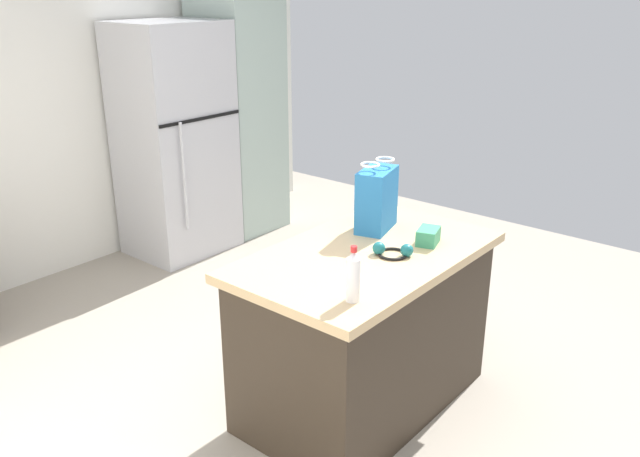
{
  "coord_description": "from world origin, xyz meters",
  "views": [
    {
      "loc": [
        -2.41,
        -1.94,
        2.15
      ],
      "look_at": [
        0.06,
        0.11,
        0.93
      ],
      "focal_mm": 37.09,
      "sensor_mm": 36.0,
      "label": 1
    }
  ],
  "objects_px": {
    "bottle": "(353,277)",
    "ear_defenders": "(393,251)",
    "kitchen_island": "(364,329)",
    "shopping_bag": "(377,199)",
    "tall_cabinet": "(239,112)",
    "small_box": "(428,236)",
    "refrigerator": "(175,141)"
  },
  "relations": [
    {
      "from": "bottle",
      "to": "ear_defenders",
      "type": "bearing_deg",
      "value": 15.58
    },
    {
      "from": "tall_cabinet",
      "to": "small_box",
      "type": "height_order",
      "value": "tall_cabinet"
    },
    {
      "from": "bottle",
      "to": "ear_defenders",
      "type": "distance_m",
      "value": 0.54
    },
    {
      "from": "refrigerator",
      "to": "small_box",
      "type": "relative_size",
      "value": 13.05
    },
    {
      "from": "kitchen_island",
      "to": "refrigerator",
      "type": "distance_m",
      "value": 2.64
    },
    {
      "from": "refrigerator",
      "to": "tall_cabinet",
      "type": "distance_m",
      "value": 0.73
    },
    {
      "from": "refrigerator",
      "to": "tall_cabinet",
      "type": "xyz_separation_m",
      "value": [
        0.71,
        0.0,
        0.13
      ]
    },
    {
      "from": "tall_cabinet",
      "to": "bottle",
      "type": "relative_size",
      "value": 8.55
    },
    {
      "from": "small_box",
      "to": "ear_defenders",
      "type": "relative_size",
      "value": 0.7
    },
    {
      "from": "tall_cabinet",
      "to": "small_box",
      "type": "xyz_separation_m",
      "value": [
        -1.22,
        -2.65,
        -0.13
      ]
    },
    {
      "from": "small_box",
      "to": "kitchen_island",
      "type": "bearing_deg",
      "value": 148.12
    },
    {
      "from": "bottle",
      "to": "small_box",
      "type": "bearing_deg",
      "value": 6.77
    },
    {
      "from": "ear_defenders",
      "to": "small_box",
      "type": "bearing_deg",
      "value": -12.36
    },
    {
      "from": "refrigerator",
      "to": "ear_defenders",
      "type": "relative_size",
      "value": 9.11
    },
    {
      "from": "shopping_bag",
      "to": "bottle",
      "type": "xyz_separation_m",
      "value": [
        -0.76,
        -0.42,
        -0.06
      ]
    },
    {
      "from": "refrigerator",
      "to": "tall_cabinet",
      "type": "relative_size",
      "value": 0.88
    },
    {
      "from": "kitchen_island",
      "to": "refrigerator",
      "type": "relative_size",
      "value": 0.74
    },
    {
      "from": "kitchen_island",
      "to": "tall_cabinet",
      "type": "height_order",
      "value": "tall_cabinet"
    },
    {
      "from": "kitchen_island",
      "to": "shopping_bag",
      "type": "relative_size",
      "value": 3.62
    },
    {
      "from": "small_box",
      "to": "ear_defenders",
      "type": "height_order",
      "value": "small_box"
    },
    {
      "from": "kitchen_island",
      "to": "refrigerator",
      "type": "bearing_deg",
      "value": 72.23
    },
    {
      "from": "refrigerator",
      "to": "shopping_bag",
      "type": "relative_size",
      "value": 4.89
    },
    {
      "from": "kitchen_island",
      "to": "shopping_bag",
      "type": "xyz_separation_m",
      "value": [
        0.29,
        0.15,
        0.61
      ]
    },
    {
      "from": "refrigerator",
      "to": "bottle",
      "type": "distance_m",
      "value": 3.02
    },
    {
      "from": "refrigerator",
      "to": "small_box",
      "type": "distance_m",
      "value": 2.7
    },
    {
      "from": "kitchen_island",
      "to": "shopping_bag",
      "type": "distance_m",
      "value": 0.69
    },
    {
      "from": "bottle",
      "to": "ear_defenders",
      "type": "xyz_separation_m",
      "value": [
        0.51,
        0.14,
        -0.09
      ]
    },
    {
      "from": "kitchen_island",
      "to": "shopping_bag",
      "type": "height_order",
      "value": "shopping_bag"
    },
    {
      "from": "kitchen_island",
      "to": "bottle",
      "type": "bearing_deg",
      "value": -150.18
    },
    {
      "from": "shopping_bag",
      "to": "kitchen_island",
      "type": "bearing_deg",
      "value": -152.83
    },
    {
      "from": "shopping_bag",
      "to": "bottle",
      "type": "relative_size",
      "value": 1.53
    },
    {
      "from": "kitchen_island",
      "to": "ear_defenders",
      "type": "xyz_separation_m",
      "value": [
        0.04,
        -0.13,
        0.46
      ]
    }
  ]
}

